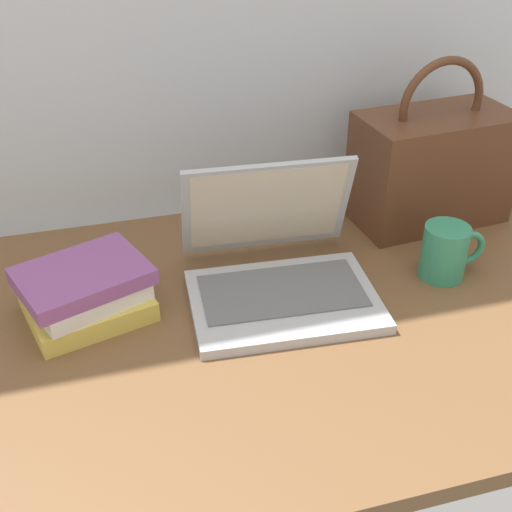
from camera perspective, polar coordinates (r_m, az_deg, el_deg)
The scene contains 5 objects.
desk at distance 1.06m, azimuth -2.84°, elevation -6.58°, with size 1.60×0.76×0.03m.
laptop at distance 1.10m, azimuth 1.93°, elevation -0.99°, with size 0.32×0.31×0.21m.
coffee_mug at distance 1.18m, azimuth 16.44°, elevation 0.39°, with size 0.12×0.08×0.10m.
handbag at distance 1.33m, azimuth 15.28°, elevation 7.75°, with size 0.31×0.19×0.33m.
book_stack at distance 1.08m, azimuth -14.85°, elevation -3.10°, with size 0.23×0.21×0.09m.
Camera 1 is at (-0.17, -0.80, 0.69)m, focal length 45.26 mm.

